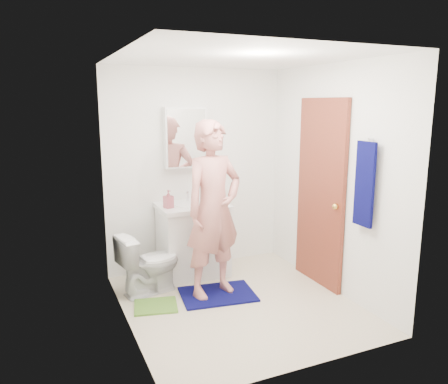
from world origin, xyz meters
The scene contains 22 objects.
floor centered at (0.00, 0.00, -0.01)m, with size 2.20×2.40×0.02m, color beige.
ceiling centered at (0.00, 0.00, 2.41)m, with size 2.20×2.40×0.02m, color white.
wall_back centered at (0.00, 1.21, 1.20)m, with size 2.20×0.02×2.40m, color white.
wall_front centered at (0.00, -1.21, 1.20)m, with size 2.20×0.02×2.40m, color white.
wall_left centered at (-1.11, 0.00, 1.20)m, with size 0.02×2.40×2.40m, color white.
wall_right centered at (1.11, 0.00, 1.20)m, with size 0.02×2.40×2.40m, color white.
vanity_cabinet centered at (-0.15, 0.91, 0.40)m, with size 0.75×0.55×0.80m, color white.
countertop centered at (-0.15, 0.91, 0.83)m, with size 0.79×0.59×0.05m, color white.
sink_basin centered at (-0.15, 0.91, 0.84)m, with size 0.40×0.40×0.03m, color white.
faucet centered at (-0.15, 1.09, 0.91)m, with size 0.03×0.03×0.12m, color silver.
medicine_cabinet centered at (-0.15, 1.14, 1.60)m, with size 0.50×0.12×0.70m, color white.
mirror_panel centered at (-0.15, 1.08, 1.60)m, with size 0.46×0.01×0.66m, color white.
door centered at (1.07, 0.15, 1.02)m, with size 0.05×0.80×2.05m, color brown.
door_knob centered at (1.03, -0.17, 0.95)m, with size 0.07×0.07×0.07m, color gold.
towel centered at (1.03, -0.57, 1.25)m, with size 0.03×0.24×0.80m, color #070846.
towel_hook centered at (1.07, -0.57, 1.67)m, with size 0.02×0.02×0.06m, color silver.
toilet centered at (-0.75, 0.62, 0.33)m, with size 0.37×0.65×0.66m, color white.
bath_mat centered at (-0.11, 0.26, 0.01)m, with size 0.76×0.55×0.02m, color #070846.
green_rug centered at (-0.79, 0.26, 0.01)m, with size 0.42×0.35×0.02m, color #578B2E.
soap_dispenser centered at (-0.45, 0.86, 0.95)m, with size 0.09×0.09×0.20m, color #B2535F.
toothbrush_cup centered at (0.08, 1.03, 0.90)m, with size 0.12×0.12×0.09m, color #6E387B.
man centered at (-0.14, 0.29, 0.93)m, with size 0.66×0.43×1.81m, color #BE736B.
Camera 1 is at (-1.78, -3.71, 2.00)m, focal length 35.00 mm.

